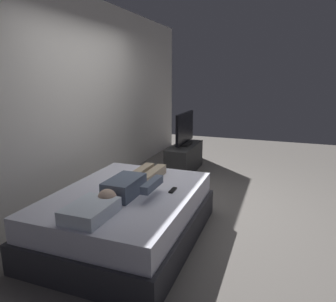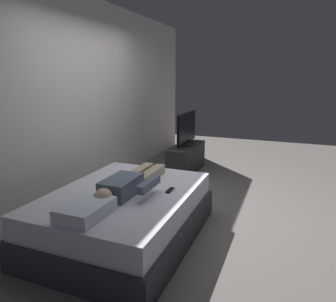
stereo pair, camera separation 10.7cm
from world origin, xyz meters
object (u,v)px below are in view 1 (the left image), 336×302
Objects in this scene: pillow at (90,211)px; remote at (173,190)px; person at (132,184)px; bed at (127,216)px; tv at (185,130)px; tv_stand at (184,158)px.

remote is (0.83, -0.45, -0.05)m from pillow.
remote is (0.15, -0.40, -0.07)m from person.
bed is 1.54× the size of person.
bed is at bearing -176.68° from tv.
tv is (2.49, 0.19, 0.16)m from person.
person reaches higher than pillow.
person is at bearing -175.53° from tv_stand.
tv_stand is at bearing 26.57° from tv.
tv_stand is at bearing 2.64° from pillow.
pillow is at bearing -177.36° from tv.
tv reaches higher than person.
bed is at bearing 120.80° from person.
pillow is 3.18m from tv.
tv_stand is (2.52, 0.15, -0.01)m from bed.
tv is at bearing 2.64° from pillow.
remote is at bearing -165.62° from tv.
tv reaches higher than remote.
remote is at bearing -28.62° from pillow.
tv reaches higher than tv_stand.
bed reaches higher than tv_stand.
person is 1.43× the size of tv.
remote is at bearing -165.62° from tv_stand.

